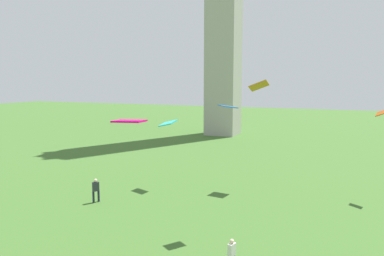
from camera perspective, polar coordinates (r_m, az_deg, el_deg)
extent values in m
cylinder|color=#1E2333|center=(28.95, -14.85, -10.16)|extent=(0.16, 0.16, 0.85)
cylinder|color=#1E2333|center=(29.07, -14.10, -10.07)|extent=(0.16, 0.16, 0.85)
cube|color=#2D3338|center=(28.79, -14.52, -8.66)|extent=(0.48, 0.53, 0.67)
sphere|color=beige|center=(28.67, -14.55, -7.78)|extent=(0.25, 0.25, 0.25)
cube|color=silver|center=(18.61, 6.10, -18.01)|extent=(0.35, 0.46, 0.60)
sphere|color=beige|center=(18.43, 6.12, -16.86)|extent=(0.22, 0.22, 0.22)
cube|color=#E1046E|center=(19.20, -9.59, 1.05)|extent=(1.67, 1.24, 0.13)
cube|color=#2EB9B2|center=(31.60, -3.70, 0.75)|extent=(1.62, 1.35, 0.68)
cube|color=#C3791A|center=(31.93, 10.21, 6.39)|extent=(1.58, 1.15, 1.06)
cube|color=blue|center=(22.11, 5.53, 3.29)|extent=(1.18, 1.26, 0.24)
cube|color=#B34F11|center=(31.76, 27.25, 2.17)|extent=(1.13, 1.10, 0.72)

